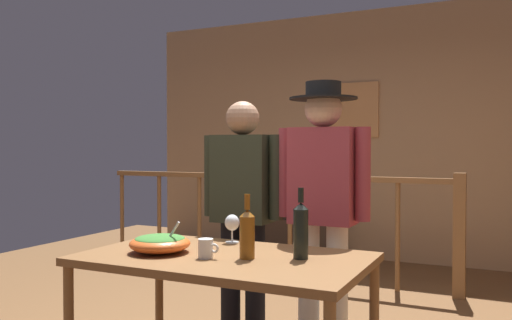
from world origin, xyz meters
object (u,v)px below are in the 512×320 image
stair_railing (313,212)px  wine_glass (232,224)px  mug_white (206,248)px  person_standing_right (323,193)px  tv_console (296,238)px  serving_table (224,268)px  framed_picture (355,110)px  wine_bottle_amber (247,233)px  flat_screen_tv (295,193)px  salad_bowl (160,243)px  wine_bottle_dark (301,229)px  person_standing_left (243,202)px

stair_railing → wine_glass: (0.26, -2.14, 0.18)m
mug_white → person_standing_right: (0.32, 0.85, 0.21)m
tv_console → serving_table: 3.56m
framed_picture → stair_railing: size_ratio=0.17×
serving_table → framed_picture: bearing=95.0°
wine_bottle_amber → serving_table: bearing=170.0°
flat_screen_tv → person_standing_right: 2.90m
salad_bowl → person_standing_right: 1.05m
framed_picture → salad_bowl: size_ratio=2.01×
wine_bottle_dark → mug_white: (-0.42, -0.19, -0.10)m
serving_table → person_standing_left: bearing=110.2°
salad_bowl → wine_bottle_amber: size_ratio=1.00×
person_standing_right → tv_console: bearing=-65.4°
salad_bowl → person_standing_right: size_ratio=0.19×
framed_picture → mug_white: 3.92m
flat_screen_tv → mug_white: bearing=-75.7°
salad_bowl → wine_glass: salad_bowl is taller
flat_screen_tv → serving_table: bearing=-74.6°
serving_table → salad_bowl: (-0.33, -0.09, 0.12)m
salad_bowl → mug_white: bearing=-3.8°
wine_bottle_dark → wine_glass: bearing=155.1°
wine_bottle_amber → mug_white: size_ratio=2.86×
stair_railing → flat_screen_tv: size_ratio=5.46×
wine_bottle_dark → mug_white: size_ratio=3.15×
framed_picture → flat_screen_tv: framed_picture is taller
tv_console → wine_bottle_dark: (1.31, -3.32, 0.65)m
framed_picture → wine_bottle_amber: (0.46, -3.72, -0.85)m
stair_railing → wine_bottle_amber: stair_railing is taller
mug_white → salad_bowl: bearing=176.2°
framed_picture → wine_bottle_amber: bearing=-82.9°
serving_table → wine_bottle_dark: size_ratio=4.11×
person_standing_left → tv_console: bearing=-76.4°
wine_bottle_dark → person_standing_left: person_standing_left is taller
wine_glass → wine_bottle_dark: size_ratio=0.46×
mug_white → stair_railing: bearing=97.7°
flat_screen_tv → person_standing_right: (1.20, -2.63, 0.25)m
serving_table → person_standing_left: (-0.27, 0.74, 0.26)m
serving_table → wine_bottle_dark: bearing=12.9°
serving_table → wine_bottle_amber: bearing=-10.0°
flat_screen_tv → wine_glass: bearing=-75.2°
flat_screen_tv → wine_bottle_dark: size_ratio=1.96×
mug_white → person_standing_left: (-0.23, 0.85, 0.14)m
serving_table → wine_bottle_amber: size_ratio=4.52×
flat_screen_tv → salad_bowl: flat_screen_tv is taller
wine_glass → person_standing_right: person_standing_right is taller
stair_railing → person_standing_left: person_standing_left is taller
serving_table → mug_white: 0.16m
framed_picture → wine_bottle_dark: 3.77m
wine_bottle_amber → person_standing_right: bearing=80.2°
wine_bottle_dark → salad_bowl: bearing=-166.3°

